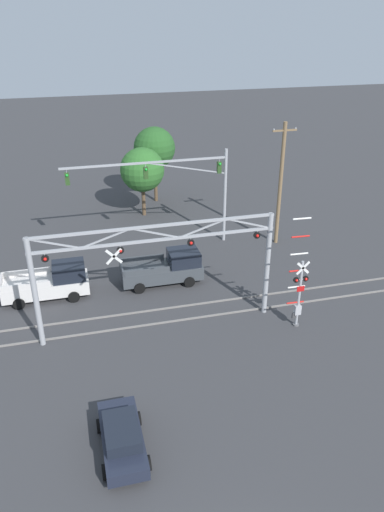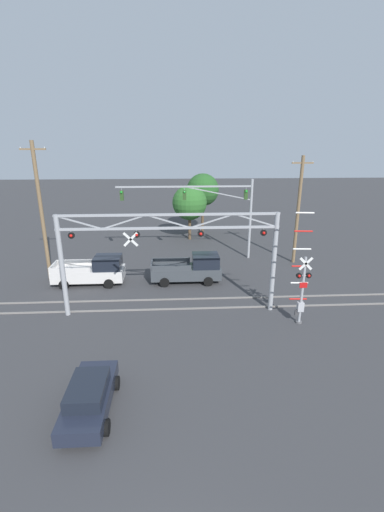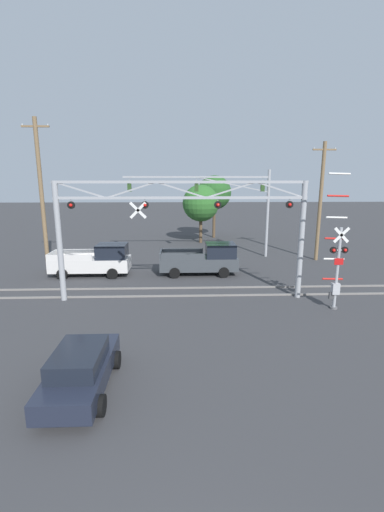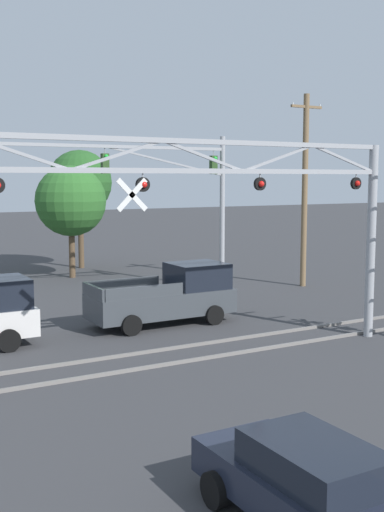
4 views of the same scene
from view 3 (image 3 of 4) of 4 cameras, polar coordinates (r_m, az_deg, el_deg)
name	(u,v)px [view 3 (image 3 of 4)]	position (r m, az deg, el deg)	size (l,w,h in m)	color
rail_track_near	(182,296)	(19.08, -1.66, -6.65)	(80.00, 0.08, 0.10)	gray
rail_track_far	(182,288)	(20.44, -1.69, -5.33)	(80.00, 0.08, 0.10)	gray
crossing_gantry	(181,223)	(17.87, -1.77, 5.52)	(13.03, 0.31, 6.29)	#9EA0A5
crossing_signal_mast	(337,266)	(18.14, 22.95, -1.51)	(1.26, 0.35, 6.66)	#9EA0A5
traffic_signal_span	(231,197)	(28.45, 6.54, 9.79)	(11.90, 0.39, 7.17)	#9EA0A5
pickup_truck_lead	(204,260)	(23.38, 1.96, -0.62)	(5.25, 2.20, 2.13)	#3D4247
pickup_truck_following	(96,261)	(23.98, -15.75, -0.75)	(5.21, 2.20, 2.13)	silver
sedan_waiting	(81,369)	(11.40, -18.05, -17.45)	(1.88, 4.06, 1.42)	#1E2333
utility_pole_left	(42,195)	(25.59, -23.77, 9.24)	(1.80, 0.28, 10.33)	brown
utility_pole_right	(320,201)	(28.90, 20.61, 8.60)	(1.80, 0.28, 9.19)	brown
background_tree_beyond_span	(201,203)	(34.97, 1.49, 8.78)	(3.71, 3.71, 5.91)	brown
background_tree_far_left_verge	(214,193)	(38.30, 3.75, 10.47)	(3.72, 3.72, 6.85)	brown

